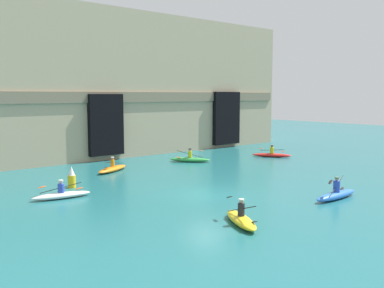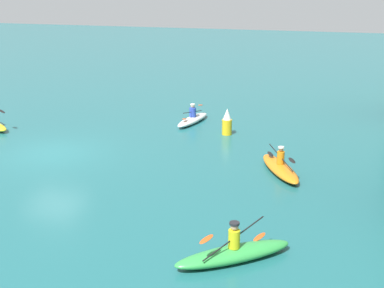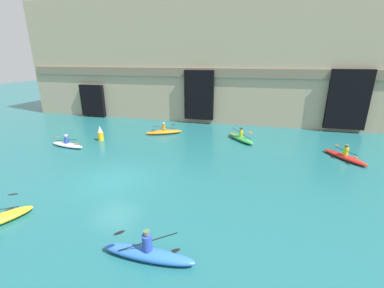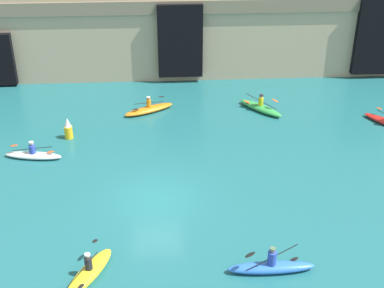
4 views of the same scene
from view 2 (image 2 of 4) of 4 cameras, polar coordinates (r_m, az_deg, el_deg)
The scene contains 5 objects.
ground_plane at distance 23.59m, azimuth -14.69°, elevation -0.96°, with size 120.00×120.00×0.00m, color #1E6066.
kayak_orange at distance 20.75m, azimuth 9.38°, elevation -2.50°, with size 3.32×2.26×1.05m.
kayak_white at distance 27.61m, azimuth 0.07°, elevation 2.70°, with size 3.18×1.16×1.01m.
kayak_green at distance 14.38m, azimuth 4.47°, elevation -11.50°, with size 2.72×3.06×1.11m.
marker_buoy at distance 25.48m, azimuth 3.75°, elevation 2.30°, with size 0.47×0.47×1.28m.
Camera 2 is at (18.98, 12.08, 7.12)m, focal length 50.00 mm.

